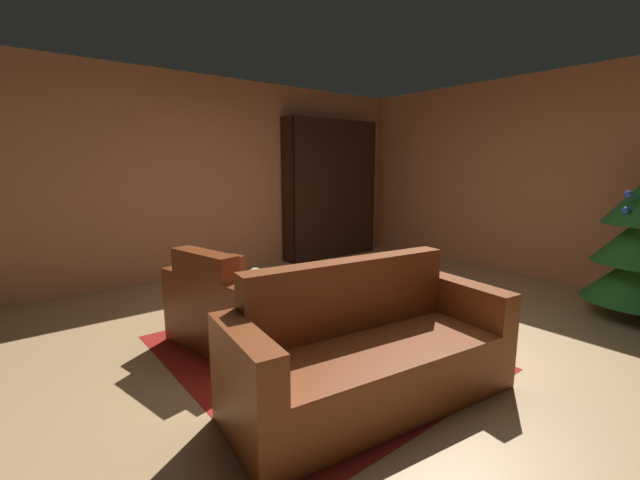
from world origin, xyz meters
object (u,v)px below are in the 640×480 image
(coffee_table, at_px, (312,298))
(bottle_on_table, at_px, (329,278))
(couch_red, at_px, (369,355))
(bookshelf_unit, at_px, (336,191))
(armchair_red, at_px, (234,308))
(book_stack_on_table, at_px, (315,290))

(coffee_table, relative_size, bottle_on_table, 3.17)
(couch_red, bearing_deg, bottle_on_table, 156.10)
(bookshelf_unit, relative_size, coffee_table, 3.07)
(armchair_red, height_order, book_stack_on_table, armchair_red)
(armchair_red, bearing_deg, bottle_on_table, 54.48)
(couch_red, relative_size, coffee_table, 2.71)
(armchair_red, xyz_separation_m, coffee_table, (0.48, 0.46, 0.12))
(armchair_red, distance_m, coffee_table, 0.67)
(armchair_red, distance_m, bottle_on_table, 0.84)
(armchair_red, relative_size, coffee_table, 1.59)
(coffee_table, bearing_deg, book_stack_on_table, 27.04)
(couch_red, bearing_deg, bookshelf_unit, 142.10)
(armchair_red, bearing_deg, book_stack_on_table, 42.84)
(couch_red, relative_size, bottle_on_table, 8.58)
(armchair_red, xyz_separation_m, book_stack_on_table, (0.51, 0.47, 0.20))
(couch_red, distance_m, book_stack_on_table, 0.86)
(bookshelf_unit, height_order, bottle_on_table, bookshelf_unit)
(bookshelf_unit, distance_m, couch_red, 4.43)
(book_stack_on_table, relative_size, bottle_on_table, 0.99)
(coffee_table, bearing_deg, couch_red, -12.39)
(armchair_red, distance_m, book_stack_on_table, 0.72)
(bottle_on_table, bearing_deg, book_stack_on_table, -76.60)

